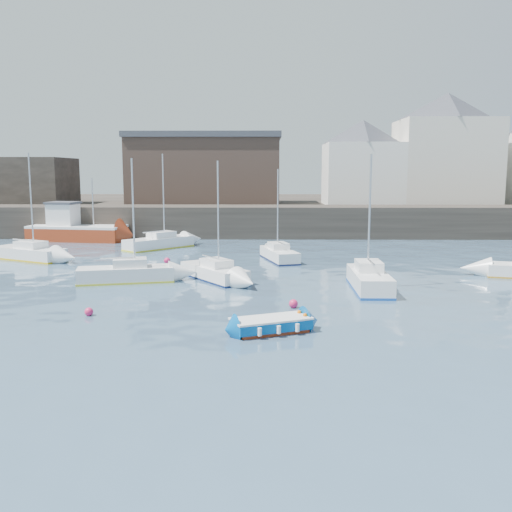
{
  "coord_description": "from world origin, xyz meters",
  "views": [
    {
      "loc": [
        0.47,
        -20.59,
        6.36
      ],
      "look_at": [
        0.0,
        12.0,
        1.5
      ],
      "focal_mm": 40.0,
      "sensor_mm": 36.0,
      "label": 1
    }
  ],
  "objects_px": {
    "fishing_boat": "(74,229)",
    "buoy_mid": "(293,308)",
    "sailboat_f": "(279,254)",
    "sailboat_a": "(126,274)",
    "sailboat_b": "(214,272)",
    "sailboat_h": "(159,242)",
    "sailboat_e": "(29,253)",
    "blue_dinghy": "(271,324)",
    "buoy_far": "(167,263)",
    "sailboat_c": "(369,279)",
    "buoy_near": "(89,316)"
  },
  "relations": [
    {
      "from": "buoy_mid",
      "to": "sailboat_a",
      "type": "bearing_deg",
      "value": 146.63
    },
    {
      "from": "sailboat_a",
      "to": "buoy_far",
      "type": "bearing_deg",
      "value": 79.58
    },
    {
      "from": "blue_dinghy",
      "to": "sailboat_h",
      "type": "height_order",
      "value": "sailboat_h"
    },
    {
      "from": "sailboat_e",
      "to": "sailboat_h",
      "type": "height_order",
      "value": "sailboat_h"
    },
    {
      "from": "sailboat_c",
      "to": "sailboat_h",
      "type": "height_order",
      "value": "sailboat_h"
    },
    {
      "from": "blue_dinghy",
      "to": "buoy_mid",
      "type": "bearing_deg",
      "value": 75.13
    },
    {
      "from": "fishing_boat",
      "to": "buoy_near",
      "type": "height_order",
      "value": "fishing_boat"
    },
    {
      "from": "sailboat_e",
      "to": "fishing_boat",
      "type": "bearing_deg",
      "value": 92.35
    },
    {
      "from": "blue_dinghy",
      "to": "sailboat_a",
      "type": "distance_m",
      "value": 13.22
    },
    {
      "from": "sailboat_b",
      "to": "sailboat_e",
      "type": "height_order",
      "value": "sailboat_e"
    },
    {
      "from": "sailboat_c",
      "to": "buoy_far",
      "type": "xyz_separation_m",
      "value": [
        -12.45,
        8.59,
        -0.56
      ]
    },
    {
      "from": "blue_dinghy",
      "to": "fishing_boat",
      "type": "bearing_deg",
      "value": 120.61
    },
    {
      "from": "buoy_mid",
      "to": "sailboat_h",
      "type": "bearing_deg",
      "value": 116.09
    },
    {
      "from": "sailboat_f",
      "to": "buoy_mid",
      "type": "bearing_deg",
      "value": -88.83
    },
    {
      "from": "sailboat_h",
      "to": "sailboat_e",
      "type": "bearing_deg",
      "value": -143.34
    },
    {
      "from": "fishing_boat",
      "to": "sailboat_f",
      "type": "xyz_separation_m",
      "value": [
        18.63,
        -11.6,
        -0.65
      ]
    },
    {
      "from": "sailboat_b",
      "to": "sailboat_f",
      "type": "bearing_deg",
      "value": 61.2
    },
    {
      "from": "sailboat_b",
      "to": "sailboat_c",
      "type": "relative_size",
      "value": 0.96
    },
    {
      "from": "blue_dinghy",
      "to": "buoy_mid",
      "type": "xyz_separation_m",
      "value": [
        1.1,
        4.15,
        -0.33
      ]
    },
    {
      "from": "sailboat_a",
      "to": "buoy_far",
      "type": "height_order",
      "value": "sailboat_a"
    },
    {
      "from": "sailboat_c",
      "to": "sailboat_h",
      "type": "relative_size",
      "value": 0.94
    },
    {
      "from": "fishing_boat",
      "to": "buoy_far",
      "type": "distance_m",
      "value": 17.02
    },
    {
      "from": "sailboat_a",
      "to": "sailboat_b",
      "type": "bearing_deg",
      "value": 9.76
    },
    {
      "from": "fishing_boat",
      "to": "sailboat_e",
      "type": "bearing_deg",
      "value": -87.65
    },
    {
      "from": "sailboat_h",
      "to": "blue_dinghy",
      "type": "bearing_deg",
      "value": -70.03
    },
    {
      "from": "sailboat_b",
      "to": "buoy_near",
      "type": "xyz_separation_m",
      "value": [
        -4.84,
        -8.63,
        -0.45
      ]
    },
    {
      "from": "sailboat_a",
      "to": "buoy_mid",
      "type": "xyz_separation_m",
      "value": [
        9.37,
        -6.17,
        -0.5
      ]
    },
    {
      "from": "sailboat_e",
      "to": "buoy_near",
      "type": "distance_m",
      "value": 18.54
    },
    {
      "from": "blue_dinghy",
      "to": "buoy_near",
      "type": "height_order",
      "value": "blue_dinghy"
    },
    {
      "from": "fishing_boat",
      "to": "buoy_mid",
      "type": "xyz_separation_m",
      "value": [
        18.93,
        -25.98,
        -1.11
      ]
    },
    {
      "from": "sailboat_a",
      "to": "buoy_mid",
      "type": "relative_size",
      "value": 16.58
    },
    {
      "from": "sailboat_f",
      "to": "sailboat_a",
      "type": "bearing_deg",
      "value": -137.86
    },
    {
      "from": "sailboat_f",
      "to": "sailboat_h",
      "type": "distance_m",
      "value": 11.66
    },
    {
      "from": "sailboat_e",
      "to": "buoy_far",
      "type": "distance_m",
      "value": 10.45
    },
    {
      "from": "blue_dinghy",
      "to": "sailboat_b",
      "type": "bearing_deg",
      "value": 106.11
    },
    {
      "from": "sailboat_b",
      "to": "buoy_near",
      "type": "height_order",
      "value": "sailboat_b"
    },
    {
      "from": "blue_dinghy",
      "to": "buoy_far",
      "type": "xyz_separation_m",
      "value": [
        -7.03,
        17.01,
        -0.33
      ]
    },
    {
      "from": "blue_dinghy",
      "to": "sailboat_f",
      "type": "relative_size",
      "value": 0.53
    },
    {
      "from": "fishing_boat",
      "to": "buoy_mid",
      "type": "bearing_deg",
      "value": -53.92
    },
    {
      "from": "buoy_near",
      "to": "sailboat_e",
      "type": "bearing_deg",
      "value": 120.05
    },
    {
      "from": "sailboat_b",
      "to": "sailboat_h",
      "type": "xyz_separation_m",
      "value": [
        -5.79,
        13.62,
        0.05
      ]
    },
    {
      "from": "buoy_far",
      "to": "sailboat_h",
      "type": "bearing_deg",
      "value": 104.27
    },
    {
      "from": "fishing_boat",
      "to": "buoy_far",
      "type": "xyz_separation_m",
      "value": [
        10.79,
        -13.11,
        -1.11
      ]
    },
    {
      "from": "sailboat_e",
      "to": "buoy_mid",
      "type": "xyz_separation_m",
      "value": [
        18.46,
        -14.45,
        -0.5
      ]
    },
    {
      "from": "sailboat_b",
      "to": "sailboat_h",
      "type": "relative_size",
      "value": 0.9
    },
    {
      "from": "blue_dinghy",
      "to": "buoy_mid",
      "type": "height_order",
      "value": "blue_dinghy"
    },
    {
      "from": "sailboat_e",
      "to": "buoy_far",
      "type": "height_order",
      "value": "sailboat_e"
    },
    {
      "from": "fishing_boat",
      "to": "sailboat_h",
      "type": "height_order",
      "value": "sailboat_h"
    },
    {
      "from": "sailboat_a",
      "to": "buoy_near",
      "type": "relative_size",
      "value": 18.47
    },
    {
      "from": "sailboat_c",
      "to": "sailboat_b",
      "type": "bearing_deg",
      "value": 162.3
    }
  ]
}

